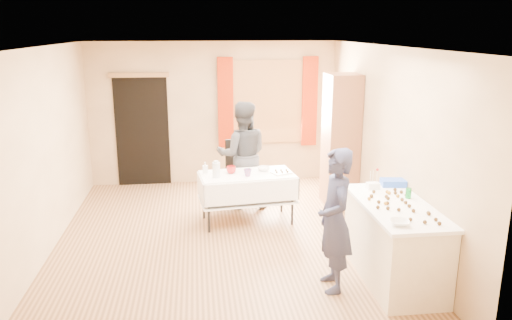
{
  "coord_description": "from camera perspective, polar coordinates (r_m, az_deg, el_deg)",
  "views": [
    {
      "loc": [
        -0.32,
        -6.35,
        2.83
      ],
      "look_at": [
        0.45,
        0.0,
        1.13
      ],
      "focal_mm": 35.0,
      "sensor_mm": 36.0,
      "label": 1
    }
  ],
  "objects": [
    {
      "name": "floor",
      "position": [
        6.96,
        -3.75,
        -9.18
      ],
      "size": [
        4.5,
        5.5,
        0.02
      ],
      "primitive_type": "cube",
      "color": "#9E7047",
      "rests_on": "ground"
    },
    {
      "name": "ceiling",
      "position": [
        6.36,
        -4.16,
        12.9
      ],
      "size": [
        4.5,
        5.5,
        0.02
      ],
      "primitive_type": "cube",
      "color": "white",
      "rests_on": "floor"
    },
    {
      "name": "wall_back",
      "position": [
        9.24,
        -4.88,
        5.33
      ],
      "size": [
        4.5,
        0.02,
        2.6
      ],
      "primitive_type": "cube",
      "color": "tan",
      "rests_on": "floor"
    },
    {
      "name": "wall_front",
      "position": [
        3.92,
        -1.71,
        -8.07
      ],
      "size": [
        4.5,
        0.02,
        2.6
      ],
      "primitive_type": "cube",
      "color": "tan",
      "rests_on": "floor"
    },
    {
      "name": "wall_left",
      "position": [
        6.81,
        -23.28,
        0.71
      ],
      "size": [
        0.02,
        5.5,
        2.6
      ],
      "primitive_type": "cube",
      "color": "tan",
      "rests_on": "floor"
    },
    {
      "name": "wall_right",
      "position": [
        7.02,
        14.8,
        1.83
      ],
      "size": [
        0.02,
        5.5,
        2.6
      ],
      "primitive_type": "cube",
      "color": "tan",
      "rests_on": "floor"
    },
    {
      "name": "window_frame",
      "position": [
        9.26,
        1.33,
        6.65
      ],
      "size": [
        1.32,
        0.06,
        1.52
      ],
      "primitive_type": "cube",
      "color": "olive",
      "rests_on": "wall_back"
    },
    {
      "name": "window_pane",
      "position": [
        9.25,
        1.35,
        6.64
      ],
      "size": [
        1.2,
        0.02,
        1.4
      ],
      "primitive_type": "cube",
      "color": "white",
      "rests_on": "wall_back"
    },
    {
      "name": "curtain_left",
      "position": [
        9.13,
        -3.5,
        6.51
      ],
      "size": [
        0.28,
        0.06,
        1.65
      ],
      "primitive_type": "cube",
      "color": "#9C2508",
      "rests_on": "wall_back"
    },
    {
      "name": "curtain_right",
      "position": [
        9.36,
        6.14,
        6.65
      ],
      "size": [
        0.28,
        0.06,
        1.65
      ],
      "primitive_type": "cube",
      "color": "#9C2508",
      "rests_on": "wall_back"
    },
    {
      "name": "doorway",
      "position": [
        9.32,
        -12.86,
        3.2
      ],
      "size": [
        0.95,
        0.04,
        2.0
      ],
      "primitive_type": "cube",
      "color": "black",
      "rests_on": "floor"
    },
    {
      "name": "door_lintel",
      "position": [
        9.14,
        -13.25,
        9.44
      ],
      "size": [
        1.05,
        0.06,
        0.08
      ],
      "primitive_type": "cube",
      "color": "olive",
      "rests_on": "wall_back"
    },
    {
      "name": "cabinet",
      "position": [
        8.18,
        9.65,
        2.24
      ],
      "size": [
        0.5,
        0.6,
        2.13
      ],
      "primitive_type": "cube",
      "color": "brown",
      "rests_on": "floor"
    },
    {
      "name": "counter",
      "position": [
        6.0,
        15.53,
        -9.02
      ],
      "size": [
        0.76,
        1.61,
        0.91
      ],
      "color": "#F6E7C4",
      "rests_on": "floor"
    },
    {
      "name": "party_table",
      "position": [
        7.42,
        -1.02,
        -3.81
      ],
      "size": [
        1.47,
        0.87,
        0.75
      ],
      "rotation": [
        0.0,
        0.0,
        0.11
      ],
      "color": "black",
      "rests_on": "floor"
    },
    {
      "name": "chair",
      "position": [
        8.28,
        -1.6,
        -2.77
      ],
      "size": [
        0.55,
        0.55,
        1.05
      ],
      "rotation": [
        0.0,
        0.0,
        0.31
      ],
      "color": "black",
      "rests_on": "floor"
    },
    {
      "name": "girl",
      "position": [
        5.52,
        8.98,
        -6.83
      ],
      "size": [
        0.59,
        0.39,
        1.61
      ],
      "primitive_type": "imported",
      "rotation": [
        0.0,
        0.0,
        -1.58
      ],
      "color": "#212441",
      "rests_on": "floor"
    },
    {
      "name": "woman",
      "position": [
        7.96,
        -1.55,
        0.58
      ],
      "size": [
        0.91,
        0.74,
        1.72
      ],
      "primitive_type": "imported",
      "rotation": [
        0.0,
        0.0,
        3.09
      ],
      "color": "black",
      "rests_on": "floor"
    },
    {
      "name": "soda_can",
      "position": [
        6.05,
        17.03,
        -3.64
      ],
      "size": [
        0.09,
        0.09,
        0.12
      ],
      "primitive_type": "cylinder",
      "rotation": [
        0.0,
        0.0,
        -0.43
      ],
      "color": "#167C2D",
      "rests_on": "counter"
    },
    {
      "name": "mixing_bowl",
      "position": [
        5.24,
        16.09,
        -6.89
      ],
      "size": [
        0.31,
        0.31,
        0.05
      ],
      "primitive_type": "imported",
      "rotation": [
        0.0,
        0.0,
        -0.31
      ],
      "color": "white",
      "rests_on": "counter"
    },
    {
      "name": "foam_block",
      "position": [
        6.29,
        13.22,
        -2.89
      ],
      "size": [
        0.15,
        0.11,
        0.08
      ],
      "primitive_type": "cube",
      "rotation": [
        0.0,
        0.0,
        0.04
      ],
      "color": "white",
      "rests_on": "counter"
    },
    {
      "name": "blue_basket",
      "position": [
        6.48,
        15.41,
        -2.5
      ],
      "size": [
        0.33,
        0.24,
        0.08
      ],
      "primitive_type": "cube",
      "rotation": [
        0.0,
        0.0,
        -0.14
      ],
      "color": "blue",
      "rests_on": "counter"
    },
    {
      "name": "pitcher",
      "position": [
        7.14,
        -4.56,
        -1.15
      ],
      "size": [
        0.15,
        0.15,
        0.22
      ],
      "primitive_type": "cylinder",
      "rotation": [
        0.0,
        0.0,
        0.42
      ],
      "color": "silver",
      "rests_on": "party_table"
    },
    {
      "name": "cup_red",
      "position": [
        7.34,
        -2.85,
        -1.12
      ],
      "size": [
        0.25,
        0.25,
        0.11
      ],
      "primitive_type": "imported",
      "rotation": [
        0.0,
        0.0,
        0.46
      ],
      "color": "#AE1B1A",
      "rests_on": "party_table"
    },
    {
      "name": "cup_rainbow",
      "position": [
        7.19,
        -0.96,
        -1.45
      ],
      "size": [
        0.13,
        0.13,
        0.11
      ],
      "primitive_type": "imported",
      "rotation": [
        0.0,
        0.0,
        -0.07
      ],
      "color": "red",
      "rests_on": "party_table"
    },
    {
      "name": "small_bowl",
      "position": [
        7.47,
        0.88,
        -1.01
      ],
      "size": [
        0.21,
        0.21,
        0.06
      ],
      "primitive_type": "imported",
      "rotation": [
        0.0,
        0.0,
        -0.07
      ],
      "color": "white",
      "rests_on": "party_table"
    },
    {
      "name": "pastry_tray",
      "position": [
        7.36,
        2.95,
        -1.45
      ],
      "size": [
        0.33,
        0.29,
        0.02
      ],
      "primitive_type": "cube",
      "rotation": [
        0.0,
        0.0,
        0.37
      ],
      "color": "white",
      "rests_on": "party_table"
    },
    {
      "name": "bottle",
      "position": [
        7.39,
        -5.84,
        -0.86
      ],
      "size": [
        0.07,
        0.08,
        0.16
      ],
      "primitive_type": "imported",
      "rotation": [
        0.0,
        0.0,
        0.01
      ],
      "color": "white",
      "rests_on": "party_table"
    },
    {
      "name": "cake_balls",
      "position": [
        5.82,
        15.86,
        -4.71
      ],
      "size": [
        0.52,
        1.13,
        0.04
      ],
      "color": "#3F2314",
      "rests_on": "counter"
    }
  ]
}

